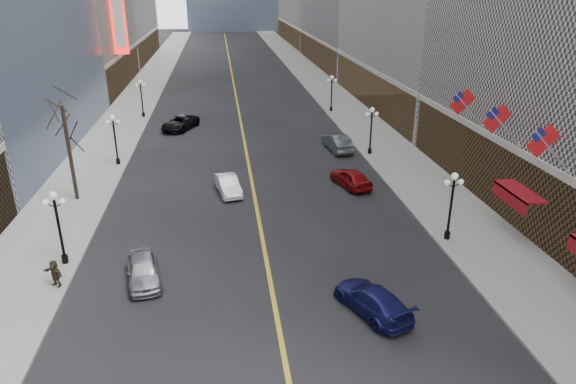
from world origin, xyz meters
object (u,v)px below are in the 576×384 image
object	(u,v)px
car_sb_mid	(351,178)
streetlamp_east_3	(332,89)
streetlamp_west_3	(141,94)
car_nb_far	(180,123)
streetlamp_east_1	(452,199)
car_sb_far	(337,142)
streetlamp_east_2	(371,126)
car_nb_mid	(228,185)
car_sb_near	(372,300)
streetlamp_west_2	(115,135)
streetlamp_west_1	(58,220)
car_nb_near	(143,270)

from	to	relation	value
car_sb_mid	streetlamp_east_3	bearing A→B (deg)	-114.90
streetlamp_west_3	car_nb_far	distance (m)	8.12
streetlamp_east_1	car_sb_far	distance (m)	20.10
streetlamp_east_2	car_nb_mid	xyz separation A→B (m)	(-13.80, -8.03, -2.21)
streetlamp_west_3	streetlamp_east_3	bearing A→B (deg)	0.00
car_sb_near	car_sb_far	world-z (taller)	car_sb_far
streetlamp_east_2	streetlamp_east_3	distance (m)	18.00
streetlamp_east_1	car_nb_far	xyz separation A→B (m)	(-18.74, 29.85, -2.14)
streetlamp_east_1	car_nb_mid	distance (m)	17.17
streetlamp_west_2	streetlamp_east_1	bearing A→B (deg)	-37.33
car_sb_near	car_sb_far	bearing A→B (deg)	-121.63
streetlamp_east_1	car_nb_mid	bearing A→B (deg)	144.15
car_nb_far	car_sb_far	distance (m)	18.85
streetlamp_west_1	streetlamp_west_2	bearing A→B (deg)	90.00
car_sb_far	car_sb_mid	bearing A→B (deg)	76.91
car_nb_mid	car_sb_near	world-z (taller)	car_sb_near
car_nb_near	car_nb_far	bearing A→B (deg)	78.89
car_nb_far	car_sb_near	distance (m)	38.59
streetlamp_west_1	car_nb_mid	distance (m)	14.15
streetlamp_east_3	car_sb_mid	size ratio (longest dim) A/B	1.00
streetlamp_west_3	streetlamp_west_1	bearing A→B (deg)	-90.00
streetlamp_east_2	streetlamp_east_3	xyz separation A→B (m)	(0.00, 18.00, 0.00)
car_sb_mid	streetlamp_west_1	bearing A→B (deg)	10.70
car_sb_near	car_sb_far	distance (m)	27.03
car_nb_mid	car_sb_near	size ratio (longest dim) A/B	0.88
streetlamp_east_3	car_sb_mid	world-z (taller)	streetlamp_east_3
streetlamp_west_1	car_nb_far	size ratio (longest dim) A/B	0.82
streetlamp_east_3	car_sb_near	size ratio (longest dim) A/B	0.94
streetlamp_east_2	streetlamp_west_3	bearing A→B (deg)	142.67
streetlamp_east_1	streetlamp_west_1	bearing A→B (deg)	180.00
streetlamp_east_2	car_sb_near	bearing A→B (deg)	-105.67
streetlamp_east_2	streetlamp_west_2	bearing A→B (deg)	180.00
car_nb_near	streetlamp_east_2	bearing A→B (deg)	36.40
car_sb_far	car_nb_near	bearing A→B (deg)	47.47
streetlamp_east_2	car_nb_mid	distance (m)	16.12
streetlamp_west_2	car_nb_mid	bearing A→B (deg)	-39.33
car_nb_mid	streetlamp_west_2	bearing A→B (deg)	130.09
car_nb_near	car_sb_near	distance (m)	12.60
streetlamp_east_3	streetlamp_west_1	world-z (taller)	same
streetlamp_west_2	car_sb_mid	size ratio (longest dim) A/B	1.00
car_nb_near	streetlamp_east_1	bearing A→B (deg)	-3.61
streetlamp_west_3	car_nb_far	bearing A→B (deg)	-51.66
streetlamp_east_3	car_sb_far	bearing A→B (deg)	-99.80
car_sb_near	streetlamp_east_2	bearing A→B (deg)	-128.39
car_sb_near	car_sb_mid	xyz separation A→B (m)	(3.13, 17.02, 0.07)
streetlamp_west_3	car_sb_near	bearing A→B (deg)	-68.83
streetlamp_west_1	car_sb_far	distance (m)	28.79
streetlamp_east_1	car_nb_near	xyz separation A→B (m)	(-18.77, -2.46, -2.17)
streetlamp_east_2	car_sb_near	xyz separation A→B (m)	(-6.99, -24.91, -2.20)
streetlamp_west_2	streetlamp_west_1	bearing A→B (deg)	-90.00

